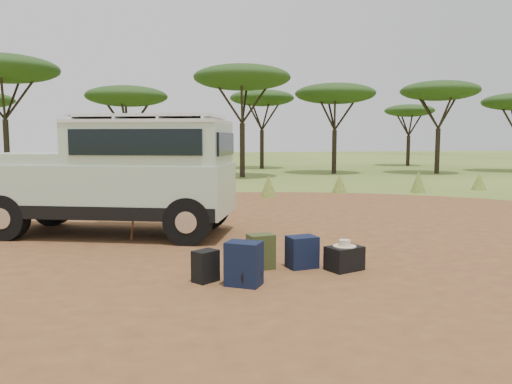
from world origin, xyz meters
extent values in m
plane|color=#4F6624|center=(0.00, 0.00, 0.00)|extent=(140.00, 140.00, 0.00)
cylinder|color=brown|center=(0.00, 0.00, 0.00)|extent=(23.00, 23.00, 0.01)
cone|color=#4F6624|center=(-3.00, 9.20, 0.35)|extent=(0.60, 0.60, 0.70)
cone|color=#4F6624|center=(0.00, 8.80, 0.45)|extent=(0.60, 0.60, 0.90)
cone|color=#4F6624|center=(3.00, 8.40, 0.40)|extent=(0.60, 0.60, 0.80)
cone|color=#4F6624|center=(6.00, 9.10, 0.38)|extent=(0.60, 0.60, 0.75)
cone|color=#4F6624|center=(9.00, 8.50, 0.42)|extent=(0.60, 0.60, 0.85)
cone|color=#4F6624|center=(12.00, 8.90, 0.35)|extent=(0.60, 0.60, 0.70)
cylinder|color=black|center=(-8.00, 19.00, 1.53)|extent=(0.28, 0.28, 3.06)
ellipsoid|color=#193312|center=(-8.00, 19.00, 5.58)|extent=(5.50, 5.50, 1.38)
cylinder|color=black|center=(-2.00, 18.20, 1.17)|extent=(0.28, 0.28, 2.34)
ellipsoid|color=#193312|center=(-2.00, 18.20, 4.26)|extent=(4.20, 4.20, 1.05)
cylinder|color=black|center=(4.00, 17.80, 1.46)|extent=(0.28, 0.28, 2.93)
ellipsoid|color=#193312|center=(4.00, 17.80, 5.33)|extent=(5.20, 5.20, 1.30)
cylinder|color=black|center=(10.00, 19.50, 1.30)|extent=(0.28, 0.28, 2.61)
ellipsoid|color=#193312|center=(10.00, 19.50, 4.76)|extent=(4.80, 4.80, 1.20)
cylinder|color=black|center=(16.00, 18.00, 1.35)|extent=(0.28, 0.28, 2.70)
ellipsoid|color=#193312|center=(16.00, 18.00, 4.92)|extent=(4.60, 4.60, 1.15)
cylinder|color=black|center=(7.00, 25.50, 1.35)|extent=(0.28, 0.28, 2.70)
ellipsoid|color=#193312|center=(7.00, 25.50, 4.92)|extent=(4.50, 4.50, 1.12)
cylinder|color=black|center=(19.00, 26.50, 1.17)|extent=(0.28, 0.28, 2.34)
ellipsoid|color=#193312|center=(19.00, 26.50, 4.26)|extent=(3.80, 3.80, 0.95)
cube|color=#B0C8AA|center=(-2.05, 2.45, 1.01)|extent=(5.46, 3.71, 1.07)
cube|color=black|center=(-2.05, 2.45, 0.61)|extent=(5.38, 3.71, 0.27)
cube|color=#B0C8AA|center=(-1.20, 2.14, 1.96)|extent=(3.63, 2.96, 0.84)
cube|color=silver|center=(-1.20, 2.14, 2.42)|extent=(3.65, 3.00, 0.07)
cube|color=silver|center=(-1.20, 2.14, 2.53)|extent=(3.37, 2.79, 0.06)
cube|color=#B0C8AA|center=(-3.54, 3.01, 1.65)|extent=(2.43, 2.48, 0.22)
cube|color=black|center=(-2.65, 2.67, 2.00)|extent=(0.77, 1.66, 0.59)
cube|color=black|center=(-1.55, 1.18, 2.00)|extent=(2.51, 0.97, 0.51)
cube|color=black|center=(-0.85, 3.09, 2.00)|extent=(2.51, 0.97, 0.51)
cube|color=black|center=(0.29, 1.59, 1.96)|extent=(0.63, 1.58, 0.46)
cube|color=black|center=(-4.48, 3.35, 0.67)|extent=(0.86, 1.96, 0.38)
cylinder|color=silver|center=(-4.52, 3.70, 1.35)|extent=(0.16, 0.26, 0.25)
cylinder|color=black|center=(-2.22, 3.57, 1.88)|extent=(0.12, 0.12, 0.93)
cylinder|color=black|center=(-4.15, 2.27, 0.47)|extent=(0.99, 0.62, 0.94)
cylinder|color=black|center=(-3.53, 3.96, 0.47)|extent=(0.99, 0.62, 0.94)
cylinder|color=black|center=(-0.57, 0.94, 0.47)|extent=(0.99, 0.62, 0.94)
cylinder|color=black|center=(0.06, 2.64, 0.47)|extent=(0.99, 0.62, 0.94)
cylinder|color=brown|center=(-1.59, 1.53, 0.77)|extent=(0.19, 0.31, 1.53)
cube|color=black|center=(-0.58, -1.67, 0.23)|extent=(0.42, 0.40, 0.47)
cube|color=#101733|center=(-0.08, -1.97, 0.31)|extent=(0.59, 0.55, 0.63)
cube|color=#38401D|center=(0.37, -1.15, 0.28)|extent=(0.44, 0.34, 0.56)
cube|color=#101733|center=(1.03, -1.23, 0.26)|extent=(0.50, 0.40, 0.51)
cube|color=black|center=(1.63, -1.53, 0.19)|extent=(0.63, 0.54, 0.38)
cylinder|color=black|center=(-0.04, -1.95, 0.16)|extent=(0.40, 0.40, 0.32)
cylinder|color=beige|center=(1.63, -1.53, 0.39)|extent=(0.36, 0.36, 0.02)
cylinder|color=beige|center=(1.63, -1.53, 0.44)|extent=(0.18, 0.18, 0.09)
camera|label=1|loc=(-1.48, -8.69, 2.06)|focal=35.00mm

